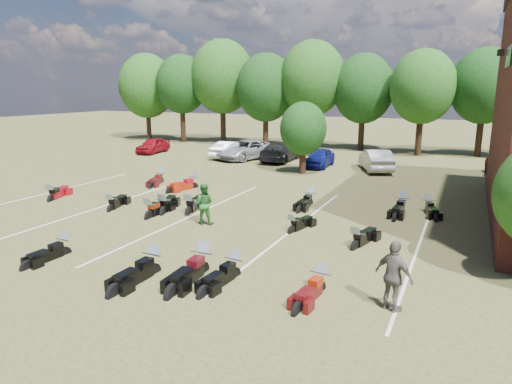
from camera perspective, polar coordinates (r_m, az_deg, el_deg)
The scene contains 30 objects.
ground at distance 17.48m, azimuth -5.03°, elevation -6.54°, with size 160.00×160.00×0.00m, color brown.
car_0 at distance 42.97m, azimuth -12.76°, elevation 5.70°, with size 1.64×4.06×1.38m, color maroon.
car_1 at distance 38.79m, azimuth -3.19°, elevation 5.30°, with size 1.52×4.37×1.44m, color silver.
car_2 at distance 38.18m, azimuth -1.21°, elevation 5.29°, with size 2.60×5.64×1.57m, color gray.
car_3 at distance 37.15m, azimuth 3.06°, elevation 5.04°, with size 2.14×5.27×1.53m, color black.
car_4 at distance 34.75m, azimuth 7.94°, elevation 4.28°, with size 1.64×4.08×1.39m, color navy.
car_5 at distance 33.86m, azimuth 14.73°, elevation 3.90°, with size 1.64×4.72×1.55m, color #9D9D99.
car_7 at distance 33.26m, azimuth 29.39°, elevation 2.29°, with size 1.82×4.48×1.30m, color #313236.
person_green at distance 19.86m, azimuth -6.55°, elevation -1.48°, with size 0.88×0.69×1.81m, color #266124.
person_grey at distance 12.68m, azimuth 16.85°, elevation -10.05°, with size 1.14×0.47×1.94m, color #57534B.
motorcycle_2 at distance 17.76m, azimuth -22.85°, elevation -7.23°, with size 0.65×2.04×1.14m, color black, non-canonical shape.
motorcycle_3 at distance 15.16m, azimuth -12.77°, elevation -9.93°, with size 0.76×2.40×1.34m, color black, non-canonical shape.
motorcycle_4 at distance 14.58m, azimuth -2.77°, elevation -10.56°, with size 0.69×2.18×1.21m, color black, non-canonical shape.
motorcycle_5 at distance 14.96m, azimuth -6.75°, elevation -10.01°, with size 0.80×2.52×1.40m, color black, non-canonical shape.
motorcycle_6 at distance 13.73m, azimuth 8.00°, elevation -12.21°, with size 0.67×2.09×1.17m, color #470A0B, non-canonical shape.
motorcycle_7 at distance 26.33m, azimuth -24.19°, elevation -1.01°, with size 0.74×2.32×1.30m, color maroon, non-canonical shape.
motorcycle_8 at distance 21.42m, azimuth -13.15°, elevation -3.19°, with size 0.77×2.43×1.36m, color black, non-canonical shape.
motorcycle_9 at distance 23.18m, azimuth -17.67°, elevation -2.25°, with size 0.70×2.21×1.23m, color black, non-canonical shape.
motorcycle_10 at distance 21.99m, azimuth -11.52°, elevation -2.69°, with size 0.79×2.47×1.38m, color black, non-canonical shape.
motorcycle_11 at distance 21.77m, azimuth -8.37°, elevation -2.72°, with size 0.79×2.49×1.39m, color black, non-canonical shape.
motorcycle_12 at distance 18.87m, azimuth 4.55°, elevation -5.06°, with size 0.64×2.00×1.11m, color black, non-canonical shape.
motorcycle_13 at distance 17.37m, azimuth 12.29°, elevation -6.93°, with size 0.70×2.20×1.23m, color black, non-canonical shape.
motorcycle_14 at distance 29.30m, azimuth -11.78°, elevation 1.17°, with size 0.73×2.28×1.27m, color #41090E, non-canonical shape.
motorcycle_15 at distance 27.35m, azimuth -7.83°, elevation 0.49°, with size 0.75×2.36×1.32m, color #971D0A, non-canonical shape.
motorcycle_18 at distance 23.38m, azimuth 6.73°, elevation -1.59°, with size 0.71×2.23×1.24m, color black, non-canonical shape.
motorcycle_19 at distance 23.06m, azimuth 17.77°, elevation -2.33°, with size 0.76×2.39×1.33m, color black, non-canonical shape.
motorcycle_20 at distance 23.41m, azimuth 20.64°, elevation -2.32°, with size 0.68×2.12×1.18m, color black, non-canonical shape.
tree_line at distance 44.24m, azimuth 13.22°, elevation 13.18°, with size 56.00×6.00×9.79m.
young_tree_midfield at distance 31.60m, azimuth 5.92°, elevation 7.87°, with size 3.20×3.20×4.70m.
parking_lines at distance 21.43m, azimuth -7.98°, elevation -2.95°, with size 20.10×14.00×0.01m.
Camera 1 is at (8.34, -14.24, 5.78)m, focal length 32.00 mm.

